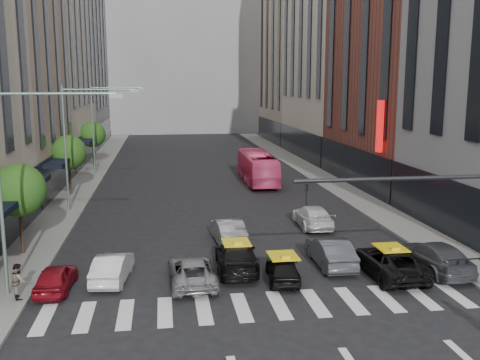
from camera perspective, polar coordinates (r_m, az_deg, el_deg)
name	(u,v)px	position (r m, az deg, el deg)	size (l,w,h in m)	color
ground	(272,321)	(21.90, 3.45, -14.80)	(160.00, 160.00, 0.00)	black
sidewalk_left	(82,186)	(50.79, -16.54, -0.60)	(3.00, 96.00, 0.15)	slate
sidewalk_right	(325,179)	(52.63, 9.07, 0.07)	(3.00, 96.00, 0.15)	slate
building_left_b	(1,50)	(49.20, -24.10, 12.57)	(8.00, 16.00, 24.00)	tan
building_left_c	(43,5)	(67.23, -20.23, 17.12)	(8.00, 20.00, 36.00)	beige
building_left_d	(72,44)	(85.57, -17.48, 13.64)	(8.00, 18.00, 30.00)	gray
building_right_b	(399,41)	(51.13, 16.61, 14.03)	(8.00, 18.00, 26.00)	brown
building_right_d	(295,53)	(87.14, 5.86, 13.32)	(8.00, 18.00, 28.00)	tan
building_far	(181,36)	(104.85, -6.27, 14.98)	(30.00, 10.00, 36.00)	gray
tree_near	(19,190)	(30.90, -22.55, -1.01)	(2.88, 2.88, 4.95)	black
tree_mid	(69,152)	(46.39, -17.81, 2.81)	(2.88, 2.88, 4.95)	black
tree_far	(93,134)	(62.14, -15.45, 4.71)	(2.88, 2.88, 4.95)	black
streetlamp_near	(21,164)	(24.37, -22.29, 1.55)	(5.38, 0.25, 9.00)	gray
streetlamp_mid	(78,131)	(39.99, -16.88, 4.99)	(5.38, 0.25, 9.00)	gray
streetlamp_far	(102,117)	(55.82, -14.50, 6.48)	(5.38, 0.25, 9.00)	gray
traffic_signal	(475,211)	(22.40, 23.82, -3.00)	(10.10, 0.20, 6.00)	black
liberty_sign	(380,126)	(42.94, 14.69, 5.56)	(0.30, 0.70, 4.00)	red
car_red	(56,278)	(25.92, -19.06, -9.84)	(1.45, 3.59, 1.22)	maroon
car_white_front	(113,267)	(26.43, -13.44, -9.03)	(1.41, 4.03, 1.33)	silver
car_silver	(192,271)	(25.40, -5.13, -9.68)	(2.07, 4.48, 1.25)	gray
taxi_left	(236,257)	(27.03, -0.41, -8.17)	(2.03, 4.99, 1.45)	black
taxi_center	(283,269)	(25.77, 4.59, -9.40)	(1.45, 3.61, 1.23)	black
car_grey_mid	(330,252)	(28.11, 9.62, -7.55)	(1.57, 4.50, 1.48)	#3F4147
taxi_right	(390,262)	(27.30, 15.69, -8.42)	(2.34, 5.08, 1.41)	black
car_grey_curb	(434,257)	(28.63, 19.98, -7.70)	(2.09, 5.14, 1.49)	#3F4146
car_row2_left	(228,230)	(31.66, -1.31, -5.40)	(1.53, 4.39, 1.45)	gray
car_row2_right	(312,216)	(35.33, 7.73, -3.86)	(1.97, 4.85, 1.41)	white
bus	(257,167)	(50.52, 1.87, 1.37)	(2.46, 10.51, 2.93)	#F2477F
pedestrian_near	(18,281)	(25.19, -22.58, -9.91)	(0.75, 0.59, 1.55)	gray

